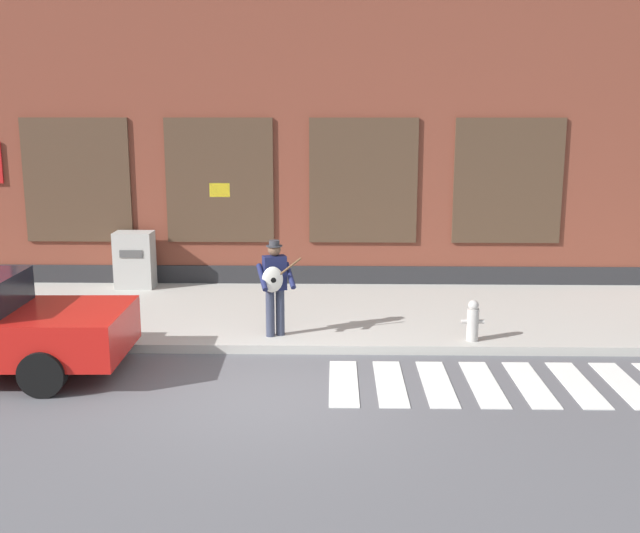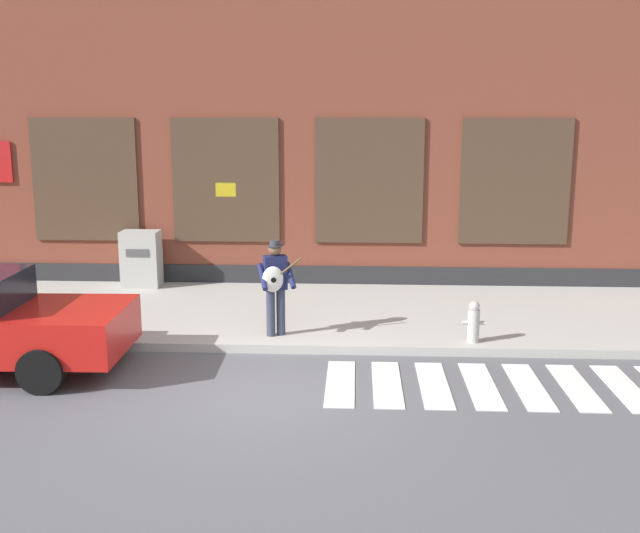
% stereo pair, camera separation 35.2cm
% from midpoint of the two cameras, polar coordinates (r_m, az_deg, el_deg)
% --- Properties ---
extents(ground_plane, '(160.00, 160.00, 0.00)m').
position_cam_midpoint_polar(ground_plane, '(10.76, -3.41, -9.65)').
color(ground_plane, '#56565B').
extents(sidewalk, '(28.00, 4.52, 0.15)m').
position_cam_midpoint_polar(sidewalk, '(14.53, -1.71, -3.58)').
color(sidewalk, '#ADAAA3').
rests_on(sidewalk, ground).
extents(building_backdrop, '(28.00, 4.06, 9.39)m').
position_cam_midpoint_polar(building_backdrop, '(18.27, -0.72, 14.19)').
color(building_backdrop, brown).
rests_on(building_backdrop, ground).
extents(crosswalk, '(5.20, 1.90, 0.01)m').
position_cam_midpoint_polar(crosswalk, '(11.37, 14.76, -8.79)').
color(crosswalk, silver).
rests_on(crosswalk, ground).
extents(busker, '(0.78, 0.67, 1.65)m').
position_cam_midpoint_polar(busker, '(12.63, -2.64, -1.22)').
color(busker, '#33384C').
rests_on(busker, sidewalk).
extents(utility_box, '(0.81, 0.56, 1.22)m').
position_cam_midpoint_polar(utility_box, '(16.71, -12.88, 0.58)').
color(utility_box, '#ADADA8').
rests_on(utility_box, sidewalk).
extents(fire_hydrant, '(0.38, 0.20, 0.70)m').
position_cam_midpoint_polar(fire_hydrant, '(12.72, 12.41, -4.15)').
color(fire_hydrant, '#B2ADA8').
rests_on(fire_hydrant, sidewalk).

